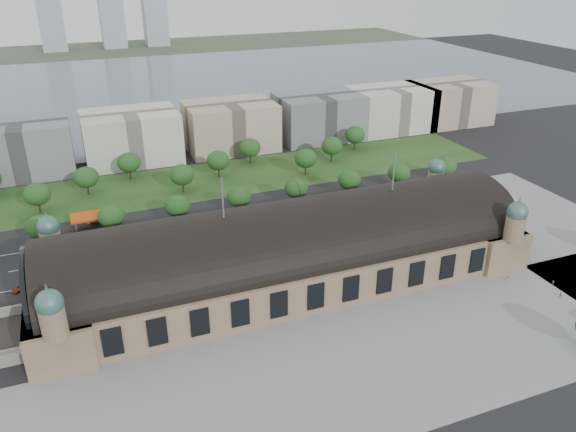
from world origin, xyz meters
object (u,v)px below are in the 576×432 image
object	(u,v)px
traffic_car_3	(147,238)
pedestrian_1	(560,295)
parked_car_1	(20,288)
parked_car_2	(77,280)
bus_mid	(299,232)
pedestrian_0	(508,279)
parked_car_4	(127,268)
traffic_car_5	(352,205)
bus_west	(244,237)
parked_car_6	(198,262)
parked_car_5	(203,255)
bus_east	(285,228)
pedestrian_2	(553,282)
petrol_station	(93,216)
parked_car_0	(53,289)
parked_car_3	(167,267)
traffic_car_6	(420,201)
traffic_car_2	(114,260)

from	to	relation	value
traffic_car_3	pedestrian_1	bearing A→B (deg)	-122.98
parked_car_1	parked_car_2	world-z (taller)	parked_car_2
bus_mid	pedestrian_1	world-z (taller)	bus_mid
pedestrian_0	parked_car_4	bearing A→B (deg)	150.66
traffic_car_5	parked_car_2	world-z (taller)	parked_car_2
bus_west	pedestrian_0	world-z (taller)	bus_west
parked_car_2	parked_car_6	distance (m)	38.04
parked_car_5	bus_west	xyz separation A→B (m)	(16.37, 5.99, 0.77)
parked_car_6	pedestrian_1	size ratio (longest dim) A/B	2.85
parked_car_1	parked_car_4	distance (m)	31.88
bus_west	bus_mid	distance (m)	20.22
parked_car_4	bus_east	distance (m)	58.02
traffic_car_3	parked_car_4	world-z (taller)	parked_car_4
parked_car_6	pedestrian_2	xyz separation A→B (m)	(99.41, -53.22, 0.21)
traffic_car_5	pedestrian_0	bearing A→B (deg)	-156.03
petrol_station	parked_car_1	world-z (taller)	petrol_station
parked_car_0	parked_car_3	bearing A→B (deg)	69.87
traffic_car_6	bus_west	distance (m)	77.75
parked_car_1	traffic_car_3	bearing A→B (deg)	77.46
traffic_car_2	bus_east	world-z (taller)	bus_east
parked_car_5	bus_east	size ratio (longest dim) A/B	0.41
traffic_car_3	pedestrian_0	xyz separation A→B (m)	(101.07, -69.62, 0.14)
pedestrian_0	pedestrian_1	bearing A→B (deg)	-63.21
traffic_car_2	traffic_car_6	xyz separation A→B (m)	(122.46, 4.25, -0.12)
bus_mid	pedestrian_1	size ratio (longest dim) A/B	7.18
traffic_car_3	pedestrian_2	distance (m)	136.15
petrol_station	bus_west	distance (m)	59.57
traffic_car_3	bus_mid	bearing A→B (deg)	-104.33
bus_mid	pedestrian_0	xyz separation A→B (m)	(49.24, -52.25, -0.85)
bus_mid	pedestrian_0	distance (m)	71.80
traffic_car_6	parked_car_6	xyz separation A→B (m)	(-96.42, -15.47, -0.00)
traffic_car_6	parked_car_0	world-z (taller)	traffic_car_6
parked_car_6	pedestrian_2	distance (m)	112.76
parked_car_3	parked_car_4	size ratio (longest dim) A/B	0.96
traffic_car_2	pedestrian_2	distance (m)	141.03
parked_car_0	parked_car_5	bearing A→B (deg)	74.22
parked_car_5	traffic_car_3	bearing A→B (deg)	-170.89
traffic_car_3	pedestrian_0	distance (m)	122.73
parked_car_0	parked_car_3	distance (m)	34.58
pedestrian_1	parked_car_5	bearing A→B (deg)	74.42
parked_car_4	bus_east	size ratio (longest dim) A/B	0.38
parked_car_0	parked_car_3	world-z (taller)	parked_car_3
parked_car_1	parked_car_6	distance (m)	54.48
parked_car_3	pedestrian_1	world-z (taller)	pedestrian_1
traffic_car_6	parked_car_1	bearing A→B (deg)	-89.68
bus_east	traffic_car_3	bearing A→B (deg)	79.69
traffic_car_2	parked_car_0	size ratio (longest dim) A/B	1.41
traffic_car_3	petrol_station	bearing A→B (deg)	42.78
parked_car_1	pedestrian_0	distance (m)	150.87
traffic_car_3	parked_car_6	world-z (taller)	parked_car_6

